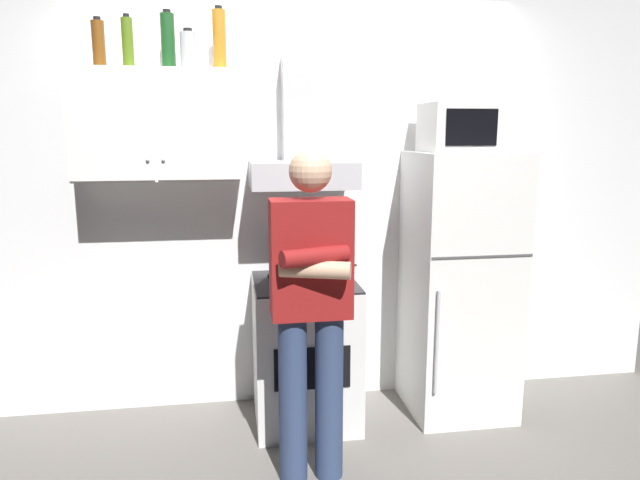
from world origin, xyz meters
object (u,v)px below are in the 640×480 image
upper_cabinet (158,126)px  person_standing (311,306)px  range_hood (301,153)px  bottle_canister_steel (188,50)px  microwave (465,128)px  stove_oven (305,351)px  bottle_wine_green (168,41)px  cooking_pot (330,273)px  bottle_liquor_amber (219,40)px  refrigerator (459,285)px  bottle_olive_oil (128,43)px  bottle_beer_brown (99,44)px

upper_cabinet → person_standing: upper_cabinet is taller
range_hood → bottle_canister_steel: (-0.62, -0.03, 0.55)m
microwave → stove_oven: bearing=-178.8°
microwave → bottle_wine_green: bottle_wine_green is taller
stove_oven → cooking_pot: cooking_pot is taller
bottle_liquor_amber → refrigerator: bearing=-5.1°
upper_cabinet → bottle_liquor_amber: (0.35, 0.00, 0.46)m
microwave → bottle_liquor_amber: 1.48m
refrigerator → bottle_wine_green: size_ratio=5.13×
stove_oven → person_standing: bearing=-94.7°
bottle_olive_oil → upper_cabinet: bearing=8.7°
stove_oven → range_hood: bearing=90.0°
bottle_olive_oil → bottle_wine_green: bearing=7.9°
bottle_canister_steel → bottle_wine_green: size_ratio=0.68×
upper_cabinet → bottle_liquor_amber: 0.58m
upper_cabinet → bottle_wine_green: bottle_wine_green is taller
microwave → cooking_pot: 1.16m
bottle_olive_oil → range_hood: bearing=1.3°
person_standing → bottle_beer_brown: bearing=144.6°
microwave → bottle_olive_oil: (-1.88, 0.09, 0.44)m
person_standing → bottle_canister_steel: bottle_canister_steel is taller
stove_oven → bottle_wine_green: bottle_wine_green is taller
bottle_olive_oil → bottle_canister_steel: bearing=-2.5°
refrigerator → bottle_beer_brown: (-2.03, 0.13, 1.38)m
refrigerator → person_standing: bearing=-148.8°
bottle_canister_steel → bottle_beer_brown: 0.47m
range_hood → refrigerator: bearing=-7.5°
refrigerator → bottle_beer_brown: size_ratio=6.07×
upper_cabinet → cooking_pot: upper_cabinet is taller
range_hood → bottle_olive_oil: (-0.93, -0.02, 0.59)m
refrigerator → bottle_olive_oil: 2.34m
range_hood → person_standing: range_hood is taller
bottle_olive_oil → bottle_liquor_amber: bearing=2.5°
microwave → bottle_wine_green: (-1.67, 0.12, 0.46)m
bottle_olive_oil → bottle_canister_steel: size_ratio=1.31×
upper_cabinet → bottle_canister_steel: bottle_canister_steel is taller
bottle_beer_brown → bottle_canister_steel: bearing=-4.6°
stove_oven → upper_cabinet: bearing=171.1°
stove_oven → refrigerator: (0.95, 0.00, 0.37)m
microwave → bottle_beer_brown: size_ratio=1.82×
upper_cabinet → bottle_canister_steel: size_ratio=4.25×
cooking_pot → bottle_beer_brown: bearing=168.4°
refrigerator → bottle_liquor_amber: (-1.40, 0.13, 1.41)m
refrigerator → stove_oven: bearing=-180.0°
cooking_pot → bottle_liquor_amber: size_ratio=0.89×
microwave → bottle_canister_steel: 1.62m
upper_cabinet → bottle_beer_brown: size_ratio=3.41×
bottle_wine_green → cooking_pot: bearing=-16.5°
upper_cabinet → bottle_liquor_amber: size_ratio=2.67×
bottle_wine_green → bottle_liquor_amber: 0.28m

